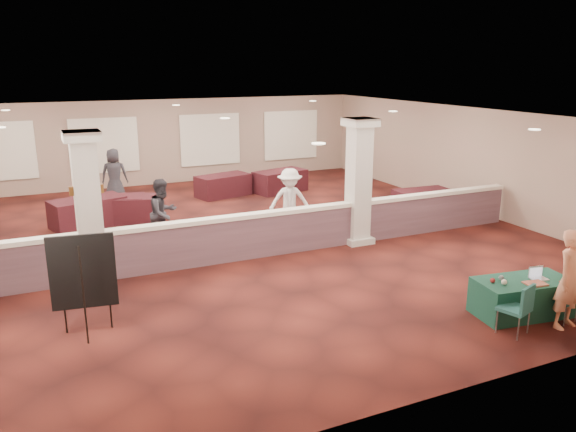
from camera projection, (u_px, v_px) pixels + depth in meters
name	position (u px, v px, depth m)	size (l,w,h in m)	color
ground	(228.00, 241.00, 14.71)	(16.00, 16.00, 0.00)	#4F1A13
wall_back	(159.00, 142.00, 21.31)	(16.00, 0.04, 3.20)	gray
wall_front	(424.00, 294.00, 7.28)	(16.00, 0.04, 3.20)	gray
wall_right	(470.00, 159.00, 17.51)	(0.04, 16.00, 3.20)	gray
ceiling	(225.00, 118.00, 13.87)	(16.00, 16.00, 0.02)	white
partition_wall	(248.00, 235.00, 13.25)	(15.60, 0.28, 1.10)	#4C333C
column_left	(88.00, 207.00, 11.56)	(0.72, 0.72, 3.20)	beige
column_right	(359.00, 180.00, 14.17)	(0.72, 0.72, 3.20)	beige
sconce_left	(72.00, 191.00, 11.35)	(0.12, 0.12, 0.18)	brown
sconce_right	(101.00, 188.00, 11.58)	(0.12, 0.12, 0.18)	brown
near_table	(522.00, 297.00, 10.33)	(1.75, 0.88, 0.67)	#0D3124
conf_chair_main	(568.00, 297.00, 9.97)	(0.45, 0.45, 0.82)	#1C5352
conf_chair_side	(520.00, 305.00, 9.48)	(0.58, 0.58, 0.92)	#1C5352
easel_board	(83.00, 273.00, 9.28)	(1.06, 0.58, 1.81)	black
woman	(570.00, 280.00, 9.69)	(0.64, 0.42, 1.77)	#FF956E
far_table_front_left	(88.00, 212.00, 15.96)	(1.98, 0.99, 0.80)	black
far_table_front_center	(130.00, 209.00, 16.44)	(1.83, 0.91, 0.74)	black
far_table_front_right	(422.00, 201.00, 17.48)	(1.76, 0.88, 0.71)	black
far_table_back_left	(112.00, 209.00, 16.42)	(1.86, 0.93, 0.75)	black
far_table_back_center	(223.00, 185.00, 19.60)	(1.84, 0.92, 0.75)	black
far_table_back_right	(280.00, 181.00, 20.27)	(1.90, 0.95, 0.77)	black
attendee_a	(163.00, 213.00, 14.02)	(0.84, 0.47, 1.75)	black
attendee_b	(290.00, 201.00, 15.19)	(1.14, 0.52, 1.79)	beige
attendee_c	(359.00, 180.00, 18.25)	(0.97, 0.46, 1.65)	black
attendee_d	(114.00, 175.00, 18.89)	(0.87, 0.47, 1.76)	black
laptop_base	(539.00, 279.00, 10.27)	(0.30, 0.21, 0.02)	silver
laptop_screen	(536.00, 271.00, 10.34)	(0.30, 0.01, 0.20)	silver
screen_glow	(536.00, 272.00, 10.34)	(0.28, 0.00, 0.18)	silver
knitting	(535.00, 284.00, 10.04)	(0.37, 0.28, 0.03)	#B9411D
yarn_cream	(504.00, 282.00, 10.01)	(0.10, 0.10, 0.10)	beige
yarn_red	(493.00, 280.00, 10.10)	(0.09, 0.09, 0.09)	maroon
yarn_grey	(501.00, 278.00, 10.22)	(0.10, 0.10, 0.10)	#4E4F53
scissors	(562.00, 281.00, 10.16)	(0.11, 0.03, 0.01)	red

